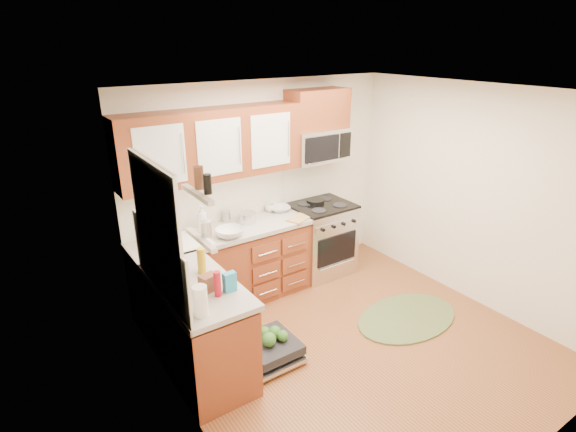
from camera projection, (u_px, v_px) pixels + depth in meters
floor at (354, 343)px, 4.62m from camera, size 3.50×3.50×0.00m
ceiling at (370, 94)px, 3.70m from camera, size 3.50×3.50×0.00m
wall_back at (263, 185)px, 5.51m from camera, size 3.50×0.04×2.50m
wall_front at (553, 325)px, 2.81m from camera, size 3.50×0.04×2.50m
wall_left at (182, 287)px, 3.24m from camera, size 0.04×3.50×2.50m
wall_right at (476, 197)px, 5.08m from camera, size 0.04×3.50×2.50m
base_cabinet_back at (225, 270)px, 5.20m from camera, size 2.05×0.60×0.85m
base_cabinet_left at (199, 331)px, 4.11m from camera, size 0.60×1.25×0.85m
countertop_back at (223, 233)px, 5.02m from camera, size 2.07×0.64×0.05m
countertop_left at (196, 286)px, 3.94m from camera, size 0.64×1.27×0.05m
backsplash_back at (210, 199)px, 5.13m from camera, size 2.05×0.02×0.57m
backsplash_left at (160, 263)px, 3.67m from camera, size 0.02×1.25×0.57m
upper_cabinets at (212, 145)px, 4.76m from camera, size 2.05×0.35×0.75m
cabinet_over_mw at (317, 109)px, 5.40m from camera, size 0.76×0.35×0.47m
range at (321, 238)px, 5.90m from camera, size 0.76×0.64×0.95m
microwave at (318, 145)px, 5.54m from camera, size 0.76×0.38×0.40m
sink at (180, 253)px, 4.76m from camera, size 0.62×0.50×0.26m
dishwasher at (267, 350)px, 4.36m from camera, size 0.70×0.60×0.20m
window at (156, 226)px, 3.53m from camera, size 0.03×1.05×1.05m
window_blind at (155, 185)px, 3.42m from camera, size 0.02×0.96×0.40m
shelf_upper at (197, 194)px, 2.70m from camera, size 0.04×0.40×0.03m
shelf_lower at (201, 240)px, 2.81m from camera, size 0.04×0.40×0.03m
rug at (407, 317)px, 5.03m from camera, size 1.43×1.10×0.02m
skillet at (315, 201)px, 5.78m from camera, size 0.26×0.26×0.04m
stock_pot at (247, 218)px, 5.21m from camera, size 0.23×0.23×0.13m
cutting_board at (299, 219)px, 5.32m from camera, size 0.34×0.28×0.02m
canister at (227, 216)px, 5.23m from camera, size 0.12×0.12×0.15m
paper_towel_roll at (200, 301)px, 3.44m from camera, size 0.13×0.13×0.25m
mustard_bottle at (201, 261)px, 4.07m from camera, size 0.09×0.09×0.24m
red_bottle at (217, 284)px, 3.70m from camera, size 0.07×0.07×0.22m
wooden_box at (209, 283)px, 3.80m from camera, size 0.17×0.14×0.15m
blue_carton at (230, 282)px, 3.78m from camera, size 0.11×0.07×0.17m
bowl_a at (280, 209)px, 5.57m from camera, size 0.31×0.31×0.06m
bowl_b at (229, 233)px, 4.84m from camera, size 0.33×0.33×0.09m
cup at (270, 208)px, 5.55m from camera, size 0.13×0.13×0.10m
soap_bottle_a at (202, 219)px, 4.91m from camera, size 0.14×0.14×0.32m
soap_bottle_b at (168, 261)px, 4.11m from camera, size 0.10×0.10×0.20m
soap_bottle_c at (155, 258)px, 4.21m from camera, size 0.15×0.15×0.16m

